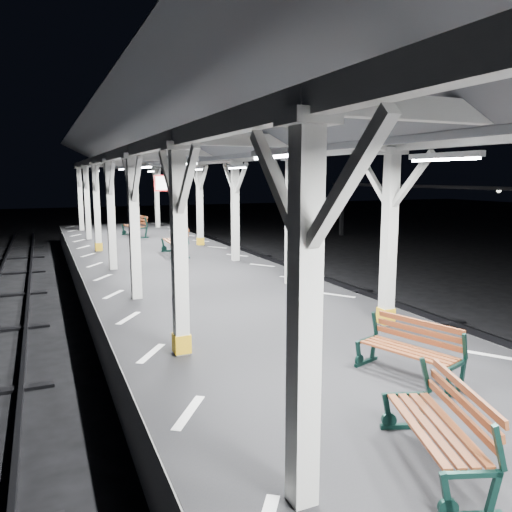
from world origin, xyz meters
TOP-DOWN VIEW (x-y plane):
  - ground at (0.00, 0.00)m, footprint 120.00×120.00m
  - platform at (0.00, 0.00)m, footprint 6.00×50.00m
  - hazard_stripes_left at (-2.45, 0.00)m, footprint 1.00×48.00m
  - hazard_stripes_right at (2.45, 0.00)m, footprint 1.00×48.00m
  - canopy at (0.00, -0.02)m, footprint 5.40×49.00m
  - bench_near at (-0.49, -2.08)m, footprint 1.06×1.66m
  - bench_mid at (0.76, -0.16)m, footprint 0.97×1.55m
  - bench_far at (0.52, 11.95)m, footprint 0.79×1.90m
  - bench_extra at (0.18, 18.25)m, footprint 0.98×1.90m

SIDE VIEW (x-z plane):
  - ground at x=0.00m, z-range 0.00..0.00m
  - platform at x=0.00m, z-range 0.00..1.00m
  - hazard_stripes_left at x=-2.45m, z-range 1.00..1.01m
  - hazard_stripes_right at x=2.45m, z-range 1.00..1.01m
  - bench_mid at x=0.76m, z-range 1.03..1.82m
  - bench_near at x=-0.49m, z-range 1.03..1.87m
  - bench_extra at x=0.18m, z-range 1.03..2.02m
  - bench_far at x=0.52m, z-range 1.03..2.05m
  - canopy at x=0.00m, z-range 2.24..6.89m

